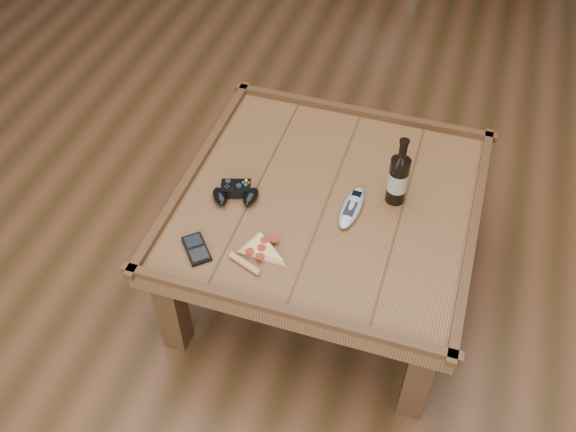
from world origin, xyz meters
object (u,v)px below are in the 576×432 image
(smartphone, at_px, (196,249))
(remote_control, at_px, (352,208))
(game_controller, at_px, (236,193))
(coffee_table, at_px, (327,211))
(beer_bottle, at_px, (398,177))
(pizza_slice, at_px, (259,252))

(smartphone, height_order, remote_control, remote_control)
(game_controller, relative_size, smartphone, 1.27)
(smartphone, bearing_deg, coffee_table, 5.05)
(beer_bottle, height_order, pizza_slice, beer_bottle)
(remote_control, bearing_deg, beer_bottle, 40.46)
(coffee_table, bearing_deg, pizza_slice, -115.82)
(pizza_slice, distance_m, remote_control, 0.35)
(beer_bottle, relative_size, game_controller, 1.53)
(game_controller, relative_size, remote_control, 0.83)
(smartphone, bearing_deg, beer_bottle, -3.87)
(coffee_table, bearing_deg, game_controller, -163.65)
(coffee_table, distance_m, beer_bottle, 0.28)
(beer_bottle, bearing_deg, game_controller, -163.03)
(remote_control, bearing_deg, coffee_table, 166.49)
(coffee_table, height_order, smartphone, coffee_table)
(game_controller, bearing_deg, remote_control, -8.39)
(beer_bottle, bearing_deg, pizza_slice, -134.59)
(pizza_slice, xyz_separation_m, remote_control, (0.23, 0.27, 0.01))
(smartphone, bearing_deg, remote_control, -3.91)
(beer_bottle, distance_m, remote_control, 0.18)
(coffee_table, relative_size, game_controller, 6.06)
(coffee_table, relative_size, smartphone, 7.72)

